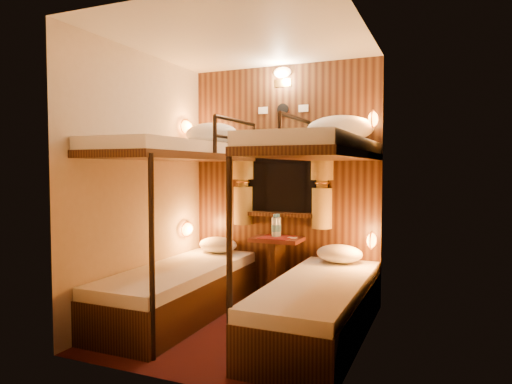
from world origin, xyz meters
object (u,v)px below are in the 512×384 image
at_px(bottle_right, 275,227).
at_px(table, 277,260).
at_px(bunk_right, 319,267).
at_px(bunk_left, 180,255).
at_px(bottle_left, 278,227).

bearing_deg(bottle_right, table, -27.03).
relative_size(bunk_right, table, 2.90).
xyz_separation_m(bunk_left, bottle_right, (0.62, 0.80, 0.19)).
height_order(bunk_right, table, bunk_right).
distance_m(bunk_right, table, 1.02).
relative_size(bunk_left, bunk_right, 1.00).
height_order(bunk_left, bottle_left, bunk_left).
bearing_deg(bottle_left, table, -81.52).
bearing_deg(bottle_right, bunk_right, -49.62).
relative_size(bunk_left, table, 2.90).
bearing_deg(table, bottle_left, 98.48).
bearing_deg(table, bottle_right, 152.97).
height_order(table, bottle_right, bottle_right).
relative_size(bunk_right, bottle_right, 8.20).
bearing_deg(bottle_left, bottle_right, -125.24).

